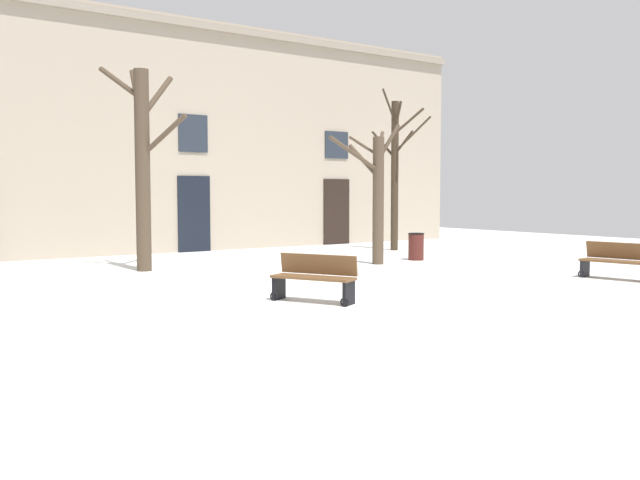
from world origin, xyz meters
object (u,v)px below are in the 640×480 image
object	(u,v)px
tree_foreground	(143,162)
litter_bin	(416,246)
bench_back_to_back_left	(314,278)
tree_center	(395,170)
bench_back_to_back_right	(617,261)
tree_right_of_center	(376,190)

from	to	relation	value
tree_foreground	litter_bin	xyz separation A→B (m)	(7.67, -1.93, -2.39)
bench_back_to_back_left	tree_foreground	bearing A→B (deg)	158.98
tree_center	litter_bin	xyz separation A→B (m)	(-1.83, -3.04, -2.40)
tree_foreground	bench_back_to_back_left	distance (m)	7.12
litter_bin	bench_back_to_back_left	world-z (taller)	bench_back_to_back_left
tree_center	litter_bin	bearing A→B (deg)	-121.05
tree_center	bench_back_to_back_right	size ratio (longest dim) A/B	3.26
tree_foreground	litter_bin	size ratio (longest dim) A/B	6.55
tree_foreground	bench_back_to_back_right	size ratio (longest dim) A/B	3.18
tree_right_of_center	tree_center	bearing A→B (deg)	42.34
tree_foreground	bench_back_to_back_left	size ratio (longest dim) A/B	3.24
tree_foreground	litter_bin	world-z (taller)	tree_foreground
bench_back_to_back_left	bench_back_to_back_right	size ratio (longest dim) A/B	0.98
tree_foreground	bench_back_to_back_left	bearing A→B (deg)	-83.96
tree_foreground	tree_right_of_center	bearing A→B (deg)	-19.28
litter_bin	tree_right_of_center	bearing A→B (deg)	-174.42
tree_center	bench_back_to_back_left	distance (m)	11.99
bench_back_to_back_left	tree_right_of_center	bearing A→B (deg)	103.94
tree_center	tree_right_of_center	size ratio (longest dim) A/B	1.38
tree_foreground	bench_back_to_back_right	bearing A→B (deg)	-43.82
tree_center	bench_back_to_back_left	size ratio (longest dim) A/B	3.33
tree_right_of_center	bench_back_to_back_right	distance (m)	6.56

